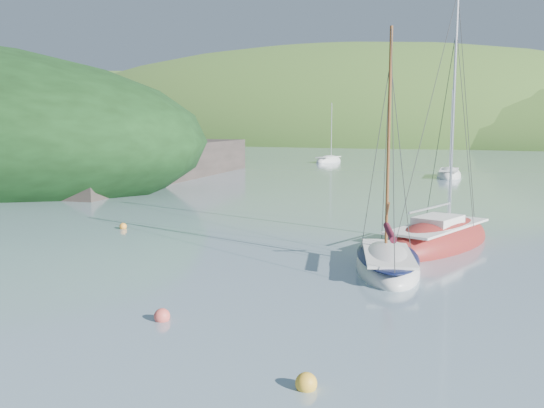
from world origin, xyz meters
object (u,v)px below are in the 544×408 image
at_px(daysailer_white, 387,264).
at_px(distant_sloop_c, 329,161).
at_px(sloop_red, 439,242).
at_px(distant_sloop_a, 449,176).

bearing_deg(daysailer_white, distant_sloop_c, 92.95).
relative_size(sloop_red, distant_sloop_c, 1.35).
bearing_deg(daysailer_white, sloop_red, 59.92).
relative_size(daysailer_white, distant_sloop_a, 1.01).
bearing_deg(distant_sloop_a, daysailer_white, -91.16).
bearing_deg(distant_sloop_a, sloop_red, -88.71).
relative_size(distant_sloop_a, distant_sloop_c, 1.07).
distance_m(daysailer_white, distant_sloop_c, 62.86).
height_order(daysailer_white, sloop_red, sloop_red).
bearing_deg(daysailer_white, distant_sloop_a, 76.94).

